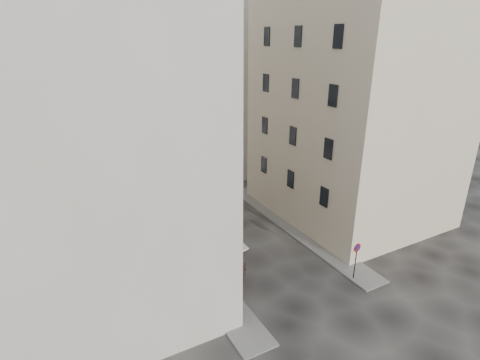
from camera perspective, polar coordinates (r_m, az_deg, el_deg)
ground at (r=26.65m, az=3.79°, el=-11.97°), size 90.00×90.00×0.00m
sidewalk_left at (r=28.04m, az=-8.62°, el=-10.22°), size 2.00×22.00×0.12m
sidewalk_right at (r=30.98m, az=7.96°, el=-6.97°), size 2.00×18.00×0.12m
building_left at (r=22.26m, az=-23.95°, el=8.41°), size 12.20×16.20×20.60m
building_right at (r=32.19m, az=17.11°, el=10.85°), size 12.20×14.20×18.60m
building_back at (r=39.75m, az=-12.20°, el=13.07°), size 18.20×10.20×18.60m
cafe_storefront at (r=24.74m, az=-6.00°, el=-9.76°), size 1.74×7.30×3.50m
stone_steps at (r=36.47m, az=-6.70°, el=-1.86°), size 9.00×3.15×0.80m
bollard_near at (r=24.30m, az=-1.61°, el=-14.06°), size 0.12×0.12×0.98m
bollard_mid at (r=26.97m, az=-5.02°, el=-10.25°), size 0.12×0.12×0.98m
bollard_far at (r=29.81m, az=-7.74°, el=-7.12°), size 0.12×0.12×0.98m
no_parking_sign at (r=24.75m, az=17.32°, el=-10.75°), size 0.60×0.11×2.62m
bistro_table_a at (r=24.05m, az=-1.25°, el=-14.52°), size 1.43×0.67×1.00m
bistro_table_b at (r=24.74m, az=-0.58°, el=-13.61°), size 1.20×0.56×0.84m
bistro_table_c at (r=26.71m, az=-3.58°, el=-10.65°), size 1.35×0.63×0.95m
bistro_table_d at (r=28.00m, az=-4.73°, el=-9.22°), size 1.18×0.55×0.83m
bistro_table_e at (r=28.28m, az=-6.30°, el=-8.74°), size 1.42×0.67×1.00m
pedestrian at (r=26.11m, az=-4.11°, el=-10.61°), size 0.60×0.39×1.64m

